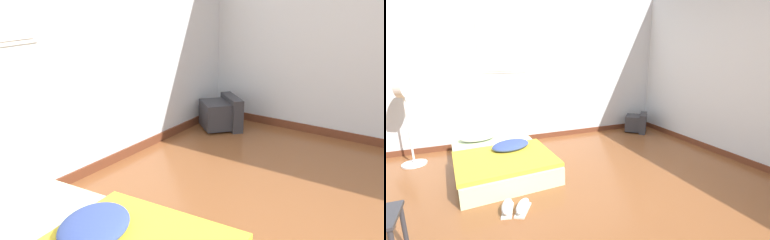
% 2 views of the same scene
% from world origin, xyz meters
% --- Properties ---
extents(wall_back, '(7.53, 0.08, 2.60)m').
position_xyz_m(wall_back, '(-0.00, 2.45, 1.29)').
color(wall_back, silver).
rests_on(wall_back, ground_plane).
extents(crt_tv, '(0.58, 0.58, 0.38)m').
position_xyz_m(crt_tv, '(2.12, 2.09, 0.18)').
color(crt_tv, '#333338').
rests_on(crt_tv, ground_plane).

